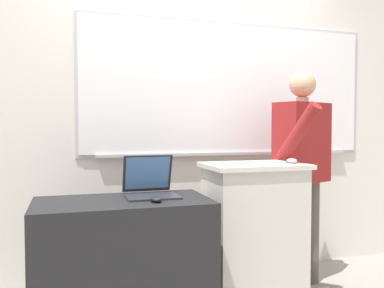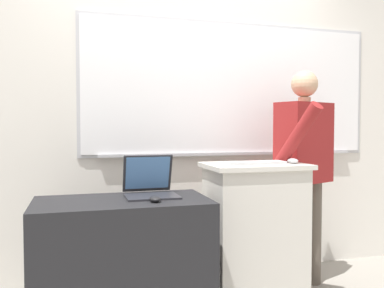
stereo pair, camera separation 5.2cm
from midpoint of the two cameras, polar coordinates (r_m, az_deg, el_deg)
The scene contains 8 objects.
back_wall at distance 3.25m, azimuth -1.12°, elevation 7.21°, with size 6.40×0.17×2.91m.
lectern_podium at distance 2.80m, azimuth 9.31°, elevation -12.34°, with size 0.66×0.45×0.94m.
side_desk at distance 2.45m, azimuth -9.08°, elevation -16.66°, with size 0.99×0.53×0.77m.
person_presenter at distance 3.10m, azimuth 15.92°, elevation -2.65°, with size 0.60×0.64×1.60m.
laptop at distance 2.48m, azimuth -5.40°, elevation -5.45°, with size 0.31×0.32×0.24m.
wireless_keyboard at distance 2.66m, azimuth 9.40°, elevation -2.63°, with size 0.39×0.13×0.02m.
computer_mouse_by_laptop at distance 2.26m, azimuth -4.55°, elevation -7.68°, with size 0.06×0.10×0.03m.
computer_mouse_by_keyboard at distance 2.78m, azimuth 14.47°, elevation -2.30°, with size 0.06×0.10×0.03m.
Camera 2 is at (-0.78, -1.98, 1.19)m, focal length 38.00 mm.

